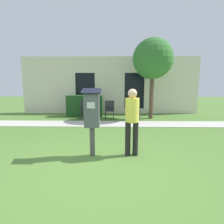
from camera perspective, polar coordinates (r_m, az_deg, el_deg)
ground_plane at (r=3.84m, az=-4.13°, el=-16.98°), size 40.00×40.00×0.00m
sidewalk at (r=7.45m, az=-1.43°, el=-3.87°), size 12.00×1.10×0.02m
building_facade at (r=10.13m, az=-0.72°, el=8.63°), size 10.00×0.26×3.20m
parking_meter at (r=4.04m, az=-6.61°, el=-0.48°), size 0.44×0.31×1.59m
person_standing at (r=4.07m, az=6.55°, el=-1.65°), size 0.32×0.32×1.58m
outdoor_chair_left at (r=8.59m, az=-8.83°, el=1.28°), size 0.44×0.44×0.90m
outdoor_chair_middle at (r=8.36m, az=-0.81°, el=1.18°), size 0.44×0.44×0.90m
outdoor_chair_right at (r=8.25m, az=7.54°, el=0.99°), size 0.44×0.44×0.90m
hedge_row at (r=9.31m, az=-8.82°, el=2.02°), size 1.85×0.60×1.10m
tree at (r=8.81m, az=13.17°, el=16.45°), size 1.90×1.90×3.82m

